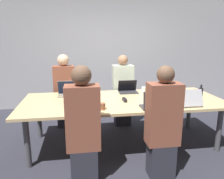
% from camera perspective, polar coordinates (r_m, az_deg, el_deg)
% --- Properties ---
extents(ground_plane, '(24.00, 24.00, 0.00)m').
position_cam_1_polar(ground_plane, '(3.82, 2.82, -13.87)').
color(ground_plane, '#2D2D38').
extents(curtain_wall, '(12.00, 0.06, 2.80)m').
position_cam_1_polar(curtain_wall, '(5.62, -1.68, 9.86)').
color(curtain_wall, '#ADADB2').
rests_on(curtain_wall, ground_plane).
extents(conference_table, '(3.20, 1.31, 0.77)m').
position_cam_1_polar(conference_table, '(3.55, 2.95, -3.56)').
color(conference_table, '#D6B77F').
rests_on(conference_table, ground_plane).
extents(laptop_near_left, '(0.34, 0.28, 0.28)m').
position_cam_1_polar(laptop_near_left, '(2.98, -7.52, -4.17)').
color(laptop_near_left, gray).
rests_on(laptop_near_left, conference_table).
extents(person_near_left, '(0.40, 0.24, 1.45)m').
position_cam_1_polar(person_near_left, '(2.64, -7.57, -9.86)').
color(person_near_left, '#2D2D38').
rests_on(person_near_left, ground_plane).
extents(cup_near_left, '(0.09, 0.09, 0.09)m').
position_cam_1_polar(cup_near_left, '(3.04, -2.57, -4.41)').
color(cup_near_left, brown).
rests_on(cup_near_left, conference_table).
extents(laptop_near_midright, '(0.33, 0.26, 0.26)m').
position_cam_1_polar(laptop_near_midright, '(3.10, 10.77, -3.67)').
color(laptop_near_midright, '#333338').
rests_on(laptop_near_midright, conference_table).
extents(person_near_midright, '(0.40, 0.24, 1.43)m').
position_cam_1_polar(person_near_midright, '(2.80, 13.12, -8.98)').
color(person_near_midright, '#2D2D38').
rests_on(person_near_midright, ground_plane).
extents(cup_near_midright, '(0.08, 0.08, 0.10)m').
position_cam_1_polar(cup_near_midright, '(3.23, 15.34, -3.73)').
color(cup_near_midright, red).
rests_on(cup_near_midright, conference_table).
extents(laptop_far_center, '(0.34, 0.22, 0.22)m').
position_cam_1_polar(laptop_far_center, '(3.98, 4.15, 0.16)').
color(laptop_far_center, '#333338').
rests_on(laptop_far_center, conference_table).
extents(person_far_center, '(0.40, 0.24, 1.42)m').
position_cam_1_polar(person_far_center, '(4.38, 2.77, -0.61)').
color(person_far_center, '#2D2D38').
rests_on(person_far_center, ground_plane).
extents(cup_far_center, '(0.08, 0.08, 0.10)m').
position_cam_1_polar(cup_far_center, '(4.02, 8.24, -0.04)').
color(cup_far_center, white).
rests_on(cup_far_center, conference_table).
extents(laptop_near_right, '(0.34, 0.25, 0.25)m').
position_cam_1_polar(laptop_near_right, '(3.37, 19.59, -2.92)').
color(laptop_near_right, '#B7B7BC').
rests_on(laptop_near_right, conference_table).
extents(bottle_near_right, '(0.06, 0.06, 0.27)m').
position_cam_1_polar(bottle_near_right, '(3.64, 22.12, -1.22)').
color(bottle_near_right, black).
rests_on(bottle_near_right, conference_table).
extents(laptop_far_left, '(0.34, 0.25, 0.25)m').
position_cam_1_polar(laptop_far_left, '(3.83, -11.46, -0.47)').
color(laptop_far_left, gray).
rests_on(laptop_far_left, conference_table).
extents(person_far_left, '(0.40, 0.24, 1.44)m').
position_cam_1_polar(person_far_left, '(4.38, -12.24, -0.70)').
color(person_far_left, '#2D2D38').
rests_on(person_far_left, ground_plane).
extents(stapler, '(0.05, 0.15, 0.05)m').
position_cam_1_polar(stapler, '(3.43, 3.34, -2.69)').
color(stapler, black).
rests_on(stapler, conference_table).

